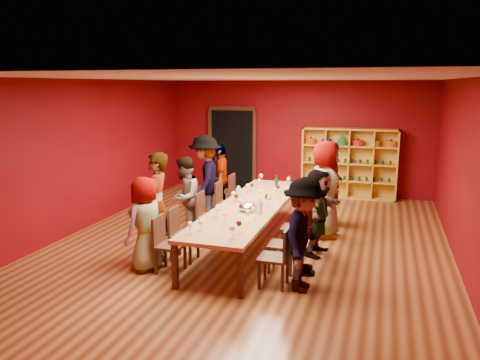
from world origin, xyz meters
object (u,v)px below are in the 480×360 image
person_right_1 (304,227)px  chair_person_right_3 (308,210)px  chair_person_left_1 (180,231)px  person_left_4 (221,178)px  person_right_0 (304,235)px  chair_person_right_1 (287,241)px  person_left_2 (185,197)px  person_right_4 (332,184)px  chair_person_left_2 (206,213)px  chair_person_right_2 (298,225)px  shelving_unit (349,160)px  person_right_2 (317,212)px  chair_person_left_0 (165,241)px  person_left_3 (205,179)px  person_left_1 (157,206)px  chair_person_right_0 (279,254)px  chair_person_left_4 (237,191)px  wine_bottle (276,184)px  tasting_table (250,207)px  person_left_0 (146,224)px  chair_person_right_4 (314,201)px  person_right_3 (325,189)px  chair_person_left_3 (224,200)px  spittoon_bowl (247,207)px

person_right_1 → chair_person_right_3: size_ratio=1.70×
chair_person_left_1 → person_left_4: bearing=97.0°
person_right_0 → chair_person_right_1: (-0.35, 0.58, -0.32)m
person_left_2 → person_right_4: (2.61, 1.59, 0.10)m
chair_person_left_2 → chair_person_right_2: (1.82, -0.22, 0.00)m
shelving_unit → person_right_2: shelving_unit is taller
chair_person_left_0 → chair_person_right_1: same height
person_left_3 → person_left_1: bearing=-13.3°
chair_person_right_0 → person_right_4: (0.36, 3.31, 0.38)m
chair_person_left_4 → wine_bottle: bearing=-28.1°
tasting_table → person_right_2: 1.24m
chair_person_left_0 → chair_person_right_0: (1.82, -0.02, 0.00)m
shelving_unit → chair_person_left_0: 6.39m
chair_person_left_1 → wine_bottle: (1.06, 2.51, 0.37)m
person_left_0 → chair_person_right_0: bearing=104.6°
chair_person_right_0 → chair_person_right_4: bearing=90.0°
person_right_3 → person_left_3: bearing=76.5°
shelving_unit → chair_person_left_1: (-2.31, -5.39, -0.49)m
person_right_2 → chair_person_right_3: size_ratio=1.68×
tasting_table → chair_person_right_2: bearing=-8.6°
chair_person_left_4 → chair_person_left_0: bearing=-90.0°
shelving_unit → person_left_0: size_ratio=1.60×
person_right_0 → person_right_2: size_ratio=1.09×
person_left_0 → chair_person_left_3: 2.77m
person_left_4 → chair_person_right_2: bearing=29.2°
tasting_table → person_right_3: person_right_3 is taller
chair_person_left_3 → chair_person_right_3: same height
person_left_1 → person_left_4: bearing=165.5°
chair_person_right_0 → person_right_2: size_ratio=0.59×
chair_person_left_3 → spittoon_bowl: 1.87m
person_left_4 → person_right_0: size_ratio=0.95×
person_left_1 → chair_person_right_0: bearing=61.9°
chair_person_left_0 → chair_person_left_2: bearing=90.0°
chair_person_right_0 → person_right_3: size_ratio=0.48×
person_left_0 → person_left_3: person_left_3 is taller
chair_person_left_4 → person_right_2: 3.04m
person_left_2 → chair_person_left_3: person_left_2 is taller
person_left_1 → chair_person_right_1: 2.27m
tasting_table → chair_person_right_1: (0.91, -1.06, -0.20)m
chair_person_left_2 → chair_person_left_4: (0.00, 1.92, 0.00)m
shelving_unit → chair_person_left_3: bearing=-125.8°
chair_person_left_2 → person_right_0: person_right_0 is taller
chair_person_left_2 → chair_person_right_2: size_ratio=1.00×
chair_person_left_3 → person_right_3: size_ratio=0.48×
person_left_0 → chair_person_right_4: person_left_0 is taller
tasting_table → person_right_2: size_ratio=3.00×
chair_person_left_2 → chair_person_left_3: 1.04m
person_right_2 → wine_bottle: 1.92m
person_left_2 → chair_person_left_3: (0.42, 1.04, -0.28)m
shelving_unit → chair_person_left_3: size_ratio=2.70×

